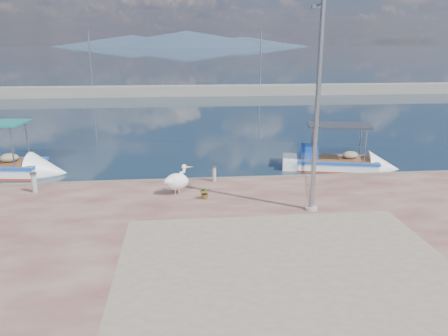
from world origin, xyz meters
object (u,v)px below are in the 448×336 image
Objects in this scene: boat_right at (335,164)px; bollard_near at (214,173)px; lamp_post at (316,118)px; pelican at (177,181)px.

boat_right is 8.69× the size of bollard_near.
lamp_post reaches higher than boat_right.
pelican is at bearing -135.27° from bollard_near.
boat_right reaches higher than pelican.
boat_right is 9.27m from pelican.
pelican is 2.21m from bollard_near.
lamp_post is 10.46× the size of bollard_near.
pelican is 0.17× the size of lamp_post.
boat_right is 8.25m from lamp_post.
boat_right reaches higher than bollard_near.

